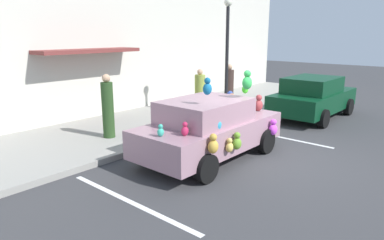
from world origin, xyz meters
TOP-DOWN VIEW (x-y plane):
  - ground_plane at (0.00, 0.00)m, footprint 60.00×60.00m
  - sidewalk at (0.00, 5.00)m, footprint 24.00×4.00m
  - storefront_building at (-0.01, 7.14)m, footprint 24.00×1.25m
  - parking_stripe_front at (1.99, 1.00)m, footprint 0.12×3.60m
  - parking_stripe_rear at (-3.80, 1.00)m, footprint 0.12×3.60m
  - plush_covered_car at (-0.91, 1.36)m, footprint 4.11×2.13m
  - parked_sedan_behind at (5.20, 1.19)m, footprint 4.16×2.05m
  - teddy_bear_on_sidewalk at (0.91, 3.73)m, footprint 0.36×0.30m
  - street_lamp_post at (2.80, 3.50)m, footprint 0.28×0.28m
  - pedestrian_near_shopfront at (1.69, 3.84)m, footprint 0.37×0.37m
  - pedestrian_walking_past at (3.92, 4.16)m, footprint 0.37×0.37m
  - pedestrian_by_lamp at (-1.75, 4.43)m, footprint 0.34×0.34m

SIDE VIEW (x-z plane):
  - ground_plane at x=0.00m, z-range 0.00..0.00m
  - parking_stripe_front at x=1.99m, z-range 0.00..0.01m
  - parking_stripe_rear at x=-3.80m, z-range 0.00..0.01m
  - sidewalk at x=0.00m, z-range 0.00..0.15m
  - teddy_bear_on_sidewalk at x=0.91m, z-range 0.12..0.81m
  - parked_sedan_behind at x=5.20m, z-range 0.02..1.56m
  - plush_covered_car at x=-0.91m, z-range -0.32..1.92m
  - pedestrian_near_shopfront at x=1.69m, z-range 0.08..1.86m
  - pedestrian_walking_past at x=3.92m, z-range 0.08..1.86m
  - pedestrian_by_lamp at x=-1.75m, z-range 0.09..1.95m
  - street_lamp_post at x=2.80m, z-range 0.60..4.74m
  - storefront_building at x=-0.01m, z-range -0.01..6.39m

